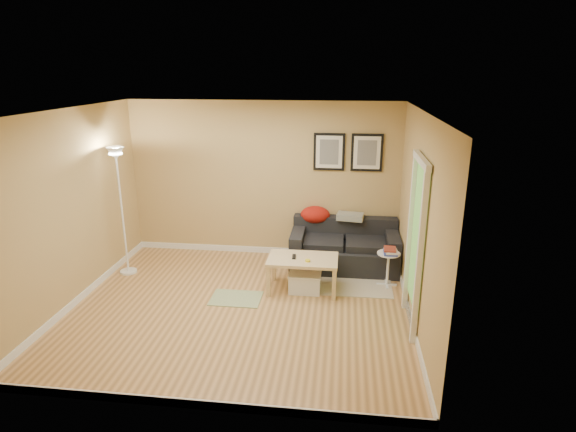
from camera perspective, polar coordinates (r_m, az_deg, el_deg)
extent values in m
plane|color=tan|center=(6.52, -5.82, -10.93)|extent=(4.50, 4.50, 0.00)
plane|color=white|center=(5.76, -6.62, 12.48)|extent=(4.50, 4.50, 0.00)
plane|color=tan|center=(7.90, -2.97, 4.37)|extent=(4.50, 0.00, 4.50)
plane|color=tan|center=(4.22, -12.29, -8.08)|extent=(4.50, 0.00, 4.50)
plane|color=tan|center=(6.87, -24.82, 0.72)|extent=(0.00, 4.00, 4.00)
plane|color=tan|center=(5.93, 15.50, -0.74)|extent=(0.00, 4.00, 4.00)
cube|color=white|center=(8.27, -2.84, -4.12)|extent=(4.50, 0.02, 0.10)
cube|color=white|center=(4.89, -11.24, -21.38)|extent=(4.50, 0.02, 0.10)
cube|color=white|center=(7.29, -23.49, -8.73)|extent=(0.02, 4.00, 0.10)
cube|color=white|center=(6.42, 14.50, -11.40)|extent=(0.02, 4.00, 0.10)
cube|color=#BBAC94|center=(7.18, 7.39, -8.10)|extent=(1.25, 0.85, 0.01)
cube|color=#668C4C|center=(6.74, -6.30, -9.86)|extent=(0.70, 0.50, 0.01)
cube|color=black|center=(6.77, 0.73, -4.94)|extent=(0.06, 0.16, 0.02)
cylinder|color=yellow|center=(6.63, 2.39, -5.41)|extent=(0.07, 0.07, 0.03)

